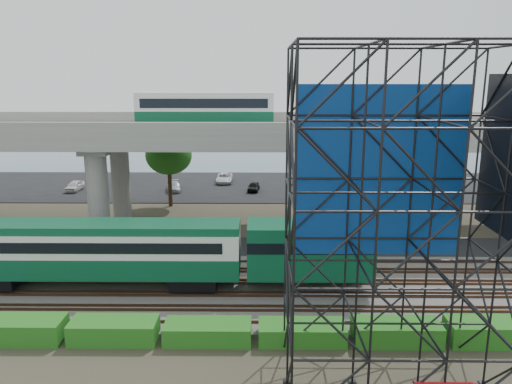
{
  "coord_description": "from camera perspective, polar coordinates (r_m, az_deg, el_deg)",
  "views": [
    {
      "loc": [
        3.8,
        -28.39,
        13.78
      ],
      "look_at": [
        3.46,
        6.0,
        5.77
      ],
      "focal_mm": 35.0,
      "sensor_mm": 36.0,
      "label": 1
    }
  ],
  "objects": [
    {
      "name": "hedge_strip",
      "position": [
        27.62,
        -5.51,
        -15.54
      ],
      "size": [
        34.6,
        1.8,
        1.2
      ],
      "color": "#155F17",
      "rests_on": "ground"
    },
    {
      "name": "service_road",
      "position": [
        41.42,
        -4.76,
        -6.31
      ],
      "size": [
        90.0,
        5.0,
        0.08
      ],
      "primitive_type": "cube",
      "color": "black",
      "rests_on": "ground"
    },
    {
      "name": "parking_lot",
      "position": [
        64.0,
        -2.85,
        0.7
      ],
      "size": [
        90.0,
        18.0,
        0.08
      ],
      "primitive_type": "cube",
      "color": "black",
      "rests_on": "ground"
    },
    {
      "name": "commuter_train",
      "position": [
        33.45,
        -14.68,
        -6.35
      ],
      "size": [
        29.3,
        3.06,
        4.3
      ],
      "color": "black",
      "rests_on": "rail_tracks"
    },
    {
      "name": "ballast_bed",
      "position": [
        33.55,
        -6.1,
        -11.03
      ],
      "size": [
        90.0,
        12.0,
        0.2
      ],
      "primitive_type": "cube",
      "color": "slate",
      "rests_on": "ground"
    },
    {
      "name": "harbor_water",
      "position": [
        85.59,
        -1.99,
        3.85
      ],
      "size": [
        140.0,
        40.0,
        0.03
      ],
      "primitive_type": "cube",
      "color": "#43596F",
      "rests_on": "ground"
    },
    {
      "name": "ground",
      "position": [
        31.79,
        -6.52,
        -12.67
      ],
      "size": [
        140.0,
        140.0,
        0.0
      ],
      "primitive_type": "plane",
      "color": "#474233",
      "rests_on": "ground"
    },
    {
      "name": "trees",
      "position": [
        46.09,
        -10.04,
        2.65
      ],
      "size": [
        40.94,
        16.94,
        7.69
      ],
      "color": "#382314",
      "rests_on": "ground"
    },
    {
      "name": "scaffold_tower",
      "position": [
        22.12,
        15.63,
        -3.94
      ],
      "size": [
        9.36,
        6.36,
        15.0
      ],
      "color": "black",
      "rests_on": "ground"
    },
    {
      "name": "suv",
      "position": [
        42.95,
        -15.98,
        -5.13
      ],
      "size": [
        4.99,
        3.78,
        1.26
      ],
      "primitive_type": "imported",
      "rotation": [
        0.0,
        0.0,
        1.14
      ],
      "color": "black",
      "rests_on": "service_road"
    },
    {
      "name": "parked_cars",
      "position": [
        63.37,
        -1.48,
        1.16
      ],
      "size": [
        39.35,
        9.4,
        1.25
      ],
      "color": "silver",
      "rests_on": "parking_lot"
    },
    {
      "name": "rail_tracks",
      "position": [
        33.47,
        -6.11,
        -10.75
      ],
      "size": [
        90.0,
        9.52,
        0.16
      ],
      "color": "#472D1E",
      "rests_on": "ballast_bed"
    },
    {
      "name": "overpass",
      "position": [
        44.91,
        -4.42,
        5.95
      ],
      "size": [
        80.0,
        12.0,
        12.4
      ],
      "color": "#9E9B93",
      "rests_on": "ground"
    }
  ]
}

